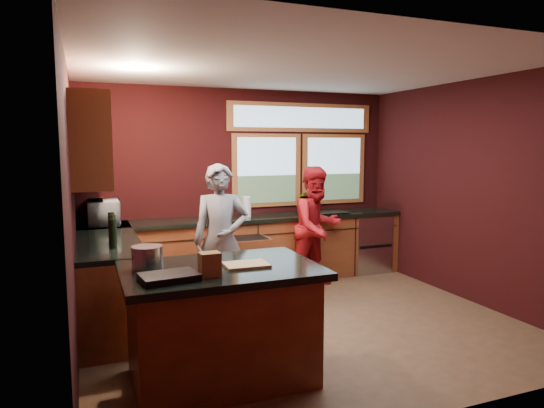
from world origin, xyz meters
TOP-DOWN VIEW (x-y plane):
  - floor at (0.00, 0.00)m, footprint 4.50×4.50m
  - room_shell at (-0.60, 0.32)m, footprint 4.52×4.02m
  - back_counter at (0.20, 1.70)m, footprint 4.50×0.64m
  - left_counter at (-1.95, 0.85)m, footprint 0.64×2.30m
  - island at (-1.15, -0.92)m, footprint 1.55×1.05m
  - person_grey at (-0.74, 0.59)m, footprint 0.70×0.53m
  - person_red at (0.76, 1.17)m, footprint 0.92×0.79m
  - microwave at (-1.92, 1.70)m, footprint 0.38×0.56m
  - potted_plant at (0.93, 1.75)m, footprint 0.35×0.30m
  - paper_towel at (-0.06, 1.70)m, footprint 0.12×0.12m
  - cutting_board at (-0.95, -0.97)m, footprint 0.36×0.26m
  - stock_pot at (-1.70, -0.77)m, footprint 0.24×0.24m
  - paper_bag at (-1.30, -1.17)m, footprint 0.15×0.13m
  - black_tray at (-1.60, -1.17)m, footprint 0.43×0.33m

SIDE VIEW (x-z plane):
  - floor at x=0.00m, z-range 0.00..0.00m
  - back_counter at x=0.20m, z-range 0.00..0.93m
  - left_counter at x=-1.95m, z-range 0.00..0.93m
  - island at x=-1.15m, z-range 0.01..0.95m
  - person_red at x=0.76m, z-range 0.00..1.63m
  - person_grey at x=-0.74m, z-range 0.00..1.71m
  - cutting_board at x=-0.95m, z-range 0.94..0.96m
  - black_tray at x=-1.60m, z-range 0.94..0.99m
  - stock_pot at x=-1.70m, z-range 0.94..1.12m
  - paper_bag at x=-1.30m, z-range 0.94..1.12m
  - paper_towel at x=-0.06m, z-range 0.93..1.21m
  - microwave at x=-1.92m, z-range 0.93..1.24m
  - potted_plant at x=0.93m, z-range 0.93..1.31m
  - room_shell at x=-0.60m, z-range 0.44..3.15m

